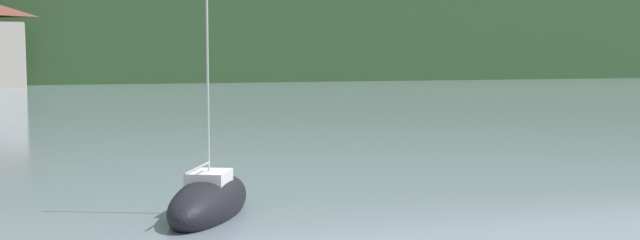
{
  "coord_description": "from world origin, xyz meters",
  "views": [
    {
      "loc": [
        -7.73,
        20.03,
        3.38
      ],
      "look_at": [
        0.0,
        41.22,
        1.51
      ],
      "focal_mm": 42.7,
      "sensor_mm": 36.0,
      "label": 1
    }
  ],
  "objects": [
    {
      "name": "wooded_hillside",
      "position": [
        10.16,
        155.13,
        8.89
      ],
      "size": [
        352.0,
        67.9,
        39.06
      ],
      "color": "#2D4C28",
      "rests_on": "ground_plane"
    },
    {
      "name": "sailboat_mid_0",
      "position": [
        -4.44,
        36.01,
        0.28
      ],
      "size": [
        3.05,
        4.18,
        5.6
      ],
      "rotation": [
        0.0,
        0.0,
        1.09
      ],
      "color": "black",
      "rests_on": "ground_plane"
    }
  ]
}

